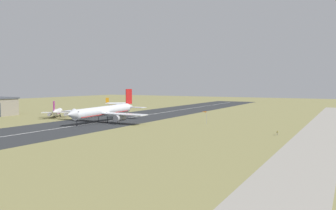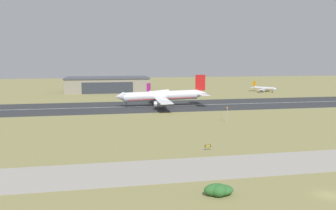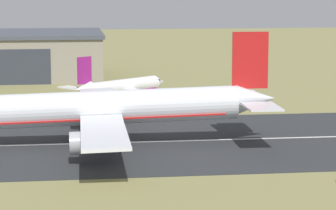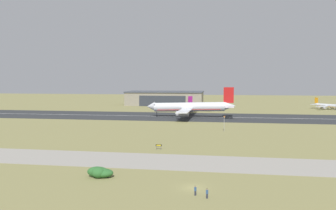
{
  "view_description": "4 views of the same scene",
  "coord_description": "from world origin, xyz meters",
  "views": [
    {
      "loc": [
        -138.98,
        9.06,
        19.19
      ],
      "look_at": [
        -16.81,
        77.52,
        10.23
      ],
      "focal_mm": 35.0,
      "sensor_mm": 36.0,
      "label": 1
    },
    {
      "loc": [
        -39.38,
        -50.46,
        24.69
      ],
      "look_at": [
        -16.43,
        70.98,
        7.34
      ],
      "focal_mm": 35.0,
      "sensor_mm": 36.0,
      "label": 2
    },
    {
      "loc": [
        -17.38,
        3.57,
        24.05
      ],
      "look_at": [
        -6.23,
        87.94,
        10.58
      ],
      "focal_mm": 85.0,
      "sensor_mm": 36.0,
      "label": 3
    },
    {
      "loc": [
        4.67,
        -60.37,
        20.31
      ],
      "look_at": [
        -16.05,
        72.93,
        10.01
      ],
      "focal_mm": 35.0,
      "sensor_mm": 36.0,
      "label": 4
    }
  ],
  "objects": [
    {
      "name": "shrub_clump",
      "position": [
        -19.73,
        3.72,
        1.04
      ],
      "size": [
        5.58,
        3.56,
        2.22
      ],
      "color": "#2D662D",
      "rests_on": "ground_plane"
    },
    {
      "name": "airplane_parked_centre",
      "position": [
        -6.17,
        156.79,
        3.22
      ],
      "size": [
        22.54,
        19.85,
        9.89
      ],
      "color": "white",
      "rests_on": "ground_plane"
    },
    {
      "name": "ground_plane",
      "position": [
        0.0,
        59.72,
        0.0
      ],
      "size": [
        664.15,
        664.15,
        0.0
      ],
      "primitive_type": "plane",
      "color": "olive"
    },
    {
      "name": "taxiway_road",
      "position": [
        0.0,
        18.96,
        0.03
      ],
      "size": [
        318.11,
        15.81,
        0.05
      ],
      "primitive_type": "cube",
      "color": "gray",
      "rests_on": "ground_plane"
    },
    {
      "name": "runway_sign",
      "position": [
        -12.57,
        32.8,
        1.13
      ],
      "size": [
        1.77,
        0.13,
        1.5
      ],
      "color": "#4C4C51",
      "rests_on": "ground_plane"
    },
    {
      "name": "airplane_parked_west",
      "position": [
        78.78,
        179.95,
        2.57
      ],
      "size": [
        19.55,
        18.95,
        7.85
      ],
      "color": "silver",
      "rests_on": "ground_plane"
    },
    {
      "name": "windsock_pole",
      "position": [
        7.03,
        70.78,
        5.53
      ],
      "size": [
        0.85,
        2.81,
        6.15
      ],
      "color": "#B7B7BC",
      "rests_on": "ground_plane"
    },
    {
      "name": "runway_strip",
      "position": [
        0.0,
        119.43,
        0.03
      ],
      "size": [
        424.15,
        42.99,
        0.06
      ],
      "primitive_type": "cube",
      "color": "#2B2D30",
      "rests_on": "ground_plane"
    },
    {
      "name": "airplane_landing",
      "position": [
        -11.03,
        118.07,
        5.41
      ],
      "size": [
        49.1,
        51.58,
        16.47
      ],
      "color": "silver",
      "rests_on": "ground_plane"
    },
    {
      "name": "runway_centreline",
      "position": [
        0.0,
        119.43,
        0.07
      ],
      "size": [
        381.73,
        0.7,
        0.01
      ],
      "primitive_type": "cube",
      "color": "silver",
      "rests_on": "runway_strip"
    },
    {
      "name": "spectator_right",
      "position": [
        2.88,
        -5.16,
        0.91
      ],
      "size": [
        0.4,
        0.24,
        1.74
      ],
      "color": "#282B38",
      "rests_on": "ground_plane"
    },
    {
      "name": "hangar_building",
      "position": [
        -38.52,
        203.23,
        5.61
      ],
      "size": [
        61.67,
        31.19,
        11.18
      ],
      "color": "gray",
      "rests_on": "ground_plane"
    },
    {
      "name": "spectator_left",
      "position": [
        0.78,
        -4.02,
        0.91
      ],
      "size": [
        0.4,
        0.24,
        1.74
      ],
      "color": "#282B38",
      "rests_on": "ground_plane"
    }
  ]
}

